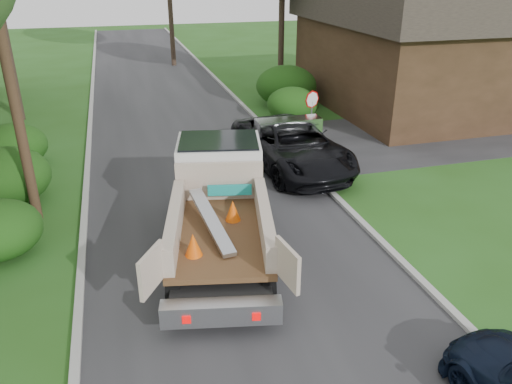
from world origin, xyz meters
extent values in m
plane|color=#254F16|center=(0.00, 0.00, 0.00)|extent=(120.00, 120.00, 0.00)
cube|color=#28282B|center=(0.00, 10.00, 0.00)|extent=(8.00, 90.00, 0.02)
cube|color=#28282B|center=(12.00, 9.00, 0.01)|extent=(16.00, 7.00, 0.02)
cube|color=#9E9E99|center=(-4.10, 10.00, 0.06)|extent=(0.20, 90.00, 0.12)
cube|color=#9E9E99|center=(4.10, 10.00, 0.06)|extent=(0.20, 90.00, 0.12)
cylinder|color=slate|center=(5.20, 9.00, 1.00)|extent=(0.06, 0.06, 2.00)
cylinder|color=#B20A0A|center=(5.20, 9.00, 2.10)|extent=(0.71, 0.32, 0.76)
cylinder|color=#382619|center=(-5.50, 5.00, 5.00)|extent=(0.30, 0.30, 10.00)
cube|color=#352315|center=(13.00, 14.00, 2.25)|extent=(9.00, 12.00, 4.50)
cube|color=#332B26|center=(13.00, 14.00, 5.30)|extent=(9.72, 12.96, 1.60)
ellipsoid|color=#10440F|center=(-6.50, 6.50, 0.94)|extent=(2.86, 2.86, 1.87)
ellipsoid|color=#10440F|center=(-6.80, 10.00, 0.85)|extent=(2.60, 2.60, 1.70)
ellipsoid|color=#10440F|center=(5.80, 13.00, 0.85)|extent=(2.60, 2.60, 1.70)
ellipsoid|color=#10440F|center=(6.50, 16.00, 1.10)|extent=(3.38, 3.38, 2.21)
cylinder|color=#2D2119|center=(-7.50, 17.00, 4.50)|extent=(0.36, 0.36, 9.00)
cylinder|color=#2D2119|center=(7.50, 20.00, 4.25)|extent=(0.36, 0.36, 8.50)
cylinder|color=black|center=(-1.06, 3.41, 0.50)|extent=(0.53, 1.05, 1.00)
cylinder|color=black|center=(1.00, 2.97, 0.50)|extent=(0.53, 1.05, 1.00)
cylinder|color=black|center=(-1.94, -0.72, 0.50)|extent=(0.53, 1.05, 1.00)
cylinder|color=black|center=(0.13, -1.16, 0.50)|extent=(0.53, 1.05, 1.00)
cube|color=black|center=(-0.44, 1.24, 0.69)|extent=(3.51, 6.76, 0.27)
cube|color=silver|center=(0.04, 3.52, 1.67)|extent=(2.81, 2.46, 1.72)
cube|color=black|center=(0.04, 3.52, 2.28)|extent=(2.61, 2.27, 0.61)
cube|color=#472D19|center=(-0.61, 0.48, 1.11)|extent=(3.22, 4.42, 0.13)
cube|color=beige|center=(-0.19, 2.43, 1.72)|extent=(2.41, 0.62, 1.11)
cube|color=beige|center=(-1.69, 0.71, 1.50)|extent=(1.06, 3.75, 0.67)
cube|color=beige|center=(0.48, 0.25, 1.50)|extent=(1.06, 3.75, 0.67)
cube|color=silver|center=(-1.10, -1.86, 0.61)|extent=(2.58, 0.91, 0.50)
cube|color=#B20505|center=(-1.85, -1.91, 0.61)|extent=(0.18, 0.08, 0.18)
cube|color=#B20505|center=(-0.44, -2.21, 0.61)|extent=(0.18, 0.08, 0.18)
cube|color=beige|center=(-2.42, -1.41, 1.61)|extent=(0.60, 0.90, 0.89)
cube|color=beige|center=(0.29, -1.99, 1.61)|extent=(0.23, 1.00, 0.89)
cube|color=silver|center=(-0.80, 0.63, 1.49)|extent=(0.63, 2.89, 0.51)
cone|color=#F2590A|center=(-1.41, -0.38, 1.46)|extent=(0.47, 0.47, 0.56)
cone|color=#F2590A|center=(-0.14, 1.06, 1.46)|extent=(0.47, 0.47, 0.56)
cube|color=#148C84|center=(0.02, 2.10, 1.57)|extent=(1.22, 0.36, 0.31)
imported|color=black|center=(3.60, 6.94, 0.90)|extent=(3.70, 6.79, 1.81)
camera|label=1|loc=(-2.73, -10.21, 7.27)|focal=35.00mm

